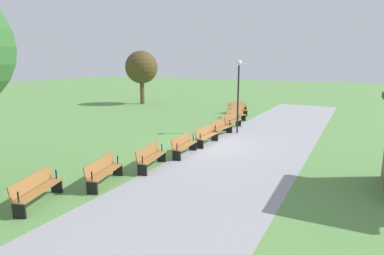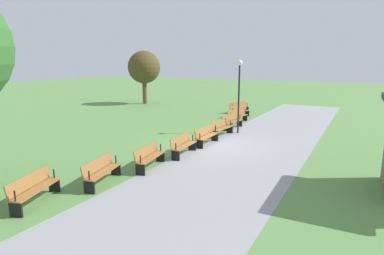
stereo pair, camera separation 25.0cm
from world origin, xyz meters
TOP-DOWN VIEW (x-y plane):
  - ground_plane at (0.00, 0.00)m, footprint 120.00×120.00m
  - path_paving at (0.00, 2.30)m, footprint 36.35×5.20m
  - bench_0 at (-10.79, -2.29)m, footprint 1.94×1.19m
  - bench_1 at (-8.72, -1.50)m, footprint 1.96×1.06m
  - bench_2 at (-6.59, -0.88)m, footprint 1.96×0.92m
  - bench_3 at (-4.42, -0.43)m, footprint 1.96×0.78m
  - bench_4 at (-2.22, -0.16)m, footprint 1.94×0.63m
  - bench_5 at (0.00, -0.07)m, footprint 1.91×0.47m
  - bench_6 at (2.22, -0.16)m, footprint 1.94×0.63m
  - bench_7 at (4.42, -0.43)m, footprint 1.96×0.78m
  - bench_8 at (6.59, -0.88)m, footprint 1.96×0.92m
  - bench_9 at (8.72, -1.50)m, footprint 1.96×1.06m
  - tree_0 at (-11.89, -12.74)m, footprint 3.21×3.21m
  - lamp_post at (-3.31, 0.41)m, footprint 0.32×0.32m

SIDE VIEW (x-z plane):
  - ground_plane at x=0.00m, z-range 0.00..0.00m
  - path_paving at x=0.00m, z-range 0.00..0.01m
  - bench_0 at x=-10.79m, z-range 0.03..0.92m
  - bench_1 at x=-8.72m, z-range 0.03..0.92m
  - bench_2 at x=-6.59m, z-range 0.03..0.92m
  - bench_3 at x=-4.42m, z-range 0.03..0.92m
  - bench_4 at x=-2.22m, z-range 0.03..0.92m
  - bench_5 at x=0.00m, z-range 0.03..0.92m
  - bench_6 at x=2.22m, z-range 0.03..0.92m
  - bench_7 at x=4.42m, z-range 0.03..0.92m
  - bench_8 at x=6.59m, z-range 0.03..0.92m
  - bench_9 at x=8.72m, z-range 0.03..0.92m
  - lamp_post at x=-3.31m, z-range 0.81..5.07m
  - tree_0 at x=-11.89m, z-range 0.99..6.24m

